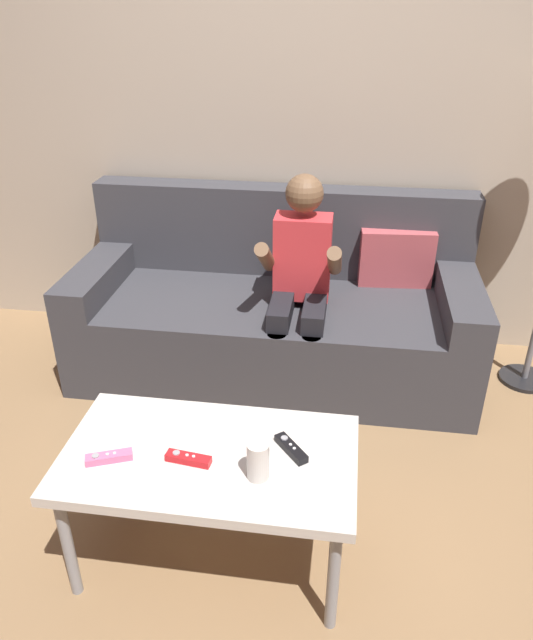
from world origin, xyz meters
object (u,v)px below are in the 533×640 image
at_px(person_seated_on_couch, 300,279).
at_px(game_remote_red_near_edge, 188,459).
at_px(game_remote_black_center, 291,448).
at_px(couch, 277,312).
at_px(coffee_table, 209,464).
at_px(soda_can, 258,461).
at_px(game_remote_pink_far_corner, 109,457).

height_order(person_seated_on_couch, game_remote_red_near_edge, person_seated_on_couch).
height_order(person_seated_on_couch, game_remote_black_center, person_seated_on_couch).
relative_size(couch, person_seated_on_couch, 1.87).
relative_size(coffee_table, soda_can, 7.48).
height_order(couch, game_remote_black_center, couch).
height_order(game_remote_black_center, game_remote_pink_far_corner, same).
xyz_separation_m(person_seated_on_couch, game_remote_red_near_edge, (-0.23, -1.10, -0.12)).
height_order(couch, soda_can, couch).
xyz_separation_m(couch, game_remote_red_near_edge, (-0.10, -1.29, 0.16)).
bearing_deg(couch, game_remote_black_center, -80.50).
relative_size(coffee_table, game_remote_pink_far_corner, 6.36).
bearing_deg(coffee_table, game_remote_pink_far_corner, -165.59).
bearing_deg(game_remote_pink_far_corner, couch, 75.44).
bearing_deg(person_seated_on_couch, game_remote_red_near_edge, -101.91).
xyz_separation_m(person_seated_on_couch, game_remote_pink_far_corner, (-0.47, -1.13, -0.12)).
bearing_deg(person_seated_on_couch, game_remote_pink_far_corner, -112.69).
bearing_deg(coffee_table, couch, 87.69).
xyz_separation_m(coffee_table, soda_can, (0.17, -0.08, 0.10)).
bearing_deg(soda_can, couch, 95.07).
relative_size(person_seated_on_couch, coffee_table, 1.12).
height_order(game_remote_black_center, soda_can, soda_can).
bearing_deg(couch, soda_can, -84.93).
distance_m(couch, game_remote_pink_far_corner, 1.37).
relative_size(couch, soda_can, 15.68).
distance_m(person_seated_on_couch, soda_can, 1.13).
height_order(coffee_table, game_remote_red_near_edge, game_remote_red_near_edge).
bearing_deg(game_remote_pink_far_corner, game_remote_red_near_edge, 6.95).
relative_size(coffee_table, game_remote_black_center, 6.97).
relative_size(game_remote_red_near_edge, game_remote_pink_far_corner, 1.00).
xyz_separation_m(couch, coffee_table, (-0.05, -1.24, 0.11)).
bearing_deg(couch, coffee_table, -92.31).
xyz_separation_m(coffee_table, game_remote_pink_far_corner, (-0.29, -0.07, 0.06)).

